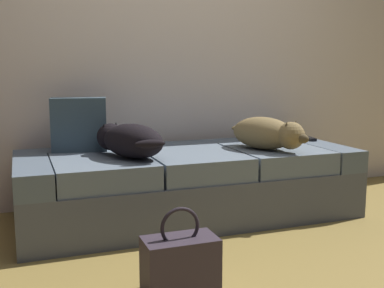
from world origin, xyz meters
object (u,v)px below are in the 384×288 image
at_px(handbag, 180,263).
at_px(dog_dark, 129,140).
at_px(tv_remote, 309,139).
at_px(dog_tan, 268,133).
at_px(couch, 189,184).
at_px(throw_pillow, 79,125).

bearing_deg(handbag, dog_dark, 91.27).
bearing_deg(tv_remote, dog_tan, -145.92).
relative_size(dog_dark, handbag, 1.49).
xyz_separation_m(couch, throw_pillow, (-0.66, 0.22, 0.39)).
bearing_deg(couch, dog_dark, -166.79).
bearing_deg(handbag, couch, 67.91).
distance_m(dog_tan, tv_remote, 0.57).
distance_m(dog_dark, tv_remote, 1.42).
relative_size(dog_tan, tv_remote, 3.95).
distance_m(dog_tan, throw_pillow, 1.21).
relative_size(dog_tan, handbag, 1.57).
relative_size(couch, tv_remote, 14.21).
bearing_deg(dog_tan, handbag, -136.68).
bearing_deg(throw_pillow, dog_dark, -52.11).
xyz_separation_m(dog_tan, handbag, (-0.89, -0.83, -0.42)).
bearing_deg(throw_pillow, handbag, -77.43).
bearing_deg(dog_tan, dog_dark, 177.30).
bearing_deg(handbag, throw_pillow, 102.57).
bearing_deg(dog_dark, tv_remote, 8.79).
distance_m(dog_dark, dog_tan, 0.91).
bearing_deg(tv_remote, dog_dark, -164.74).
distance_m(couch, dog_tan, 0.61).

